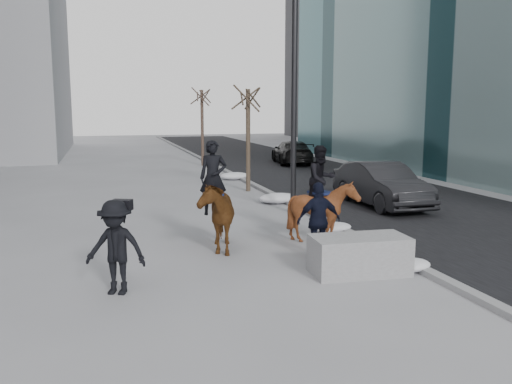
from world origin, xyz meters
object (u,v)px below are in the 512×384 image
object	(u,v)px
mounted_left	(215,209)
planter	(359,255)
car_near	(381,184)
mounted_right	(323,204)

from	to	relation	value
mounted_left	planter	bearing A→B (deg)	-48.24
car_near	mounted_left	size ratio (longest dim) A/B	1.77
car_near	mounted_right	bearing A→B (deg)	-133.17
planter	mounted_right	world-z (taller)	mounted_right
mounted_left	mounted_right	world-z (taller)	mounted_left
planter	mounted_left	bearing A→B (deg)	131.76
planter	mounted_left	distance (m)	3.76
car_near	planter	bearing A→B (deg)	-121.81
car_near	mounted_left	bearing A→B (deg)	-148.44
car_near	mounted_right	xyz separation A→B (m)	(-4.01, -4.28, 0.22)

